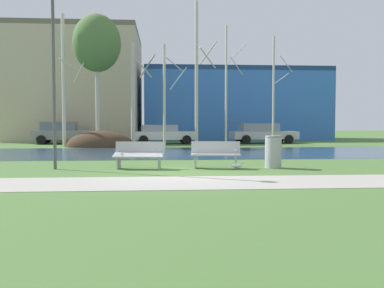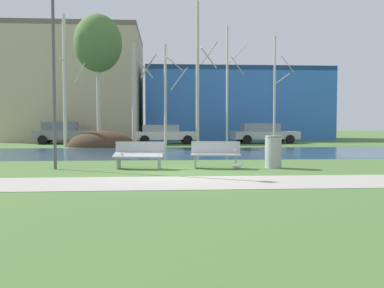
# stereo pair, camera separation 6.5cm
# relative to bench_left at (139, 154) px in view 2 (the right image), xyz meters

# --- Properties ---
(ground_plane) EXTENTS (120.00, 120.00, 0.00)m
(ground_plane) POSITION_rel_bench_left_xyz_m (1.22, 8.78, -0.47)
(ground_plane) COLOR #476B33
(paved_path_strip) EXTENTS (60.00, 2.32, 0.01)m
(paved_path_strip) POSITION_rel_bench_left_xyz_m (1.22, -3.24, -0.47)
(paved_path_strip) COLOR #9E998E
(paved_path_strip) RESTS_ON ground
(river_band) EXTENTS (80.00, 8.27, 0.01)m
(river_band) POSITION_rel_bench_left_xyz_m (1.22, 7.23, -0.47)
(river_band) COLOR #284256
(river_band) RESTS_ON ground
(soil_mound) EXTENTS (4.22, 2.68, 2.02)m
(soil_mound) POSITION_rel_bench_left_xyz_m (-3.09, 12.82, -0.47)
(soil_mound) COLOR #423021
(soil_mound) RESTS_ON ground
(bench_left) EXTENTS (1.66, 0.76, 0.87)m
(bench_left) POSITION_rel_bench_left_xyz_m (0.00, 0.00, 0.00)
(bench_left) COLOR #9EA0A3
(bench_left) RESTS_ON ground
(bench_right) EXTENTS (1.66, 0.76, 0.87)m
(bench_right) POSITION_rel_bench_left_xyz_m (2.47, 0.00, 0.00)
(bench_right) COLOR #9EA0A3
(bench_right) RESTS_ON ground
(trash_bin) EXTENTS (0.56, 0.56, 1.06)m
(trash_bin) POSITION_rel_bench_left_xyz_m (4.36, -0.05, 0.07)
(trash_bin) COLOR #999B9E
(trash_bin) RESTS_ON ground
(seagull) EXTENTS (0.40, 0.15, 0.25)m
(seagull) POSITION_rel_bench_left_xyz_m (3.12, -0.36, -0.34)
(seagull) COLOR white
(seagull) RESTS_ON ground
(streetlamp) EXTENTS (0.32, 0.32, 5.79)m
(streetlamp) POSITION_rel_bench_left_xyz_m (-2.66, 0.07, 3.35)
(streetlamp) COLOR #4C4C51
(streetlamp) RESTS_ON ground
(birch_far_left) EXTENTS (1.52, 2.62, 8.26)m
(birch_far_left) POSITION_rel_bench_left_xyz_m (-5.35, 13.24, 3.70)
(birch_far_left) COLOR beige
(birch_far_left) RESTS_ON ground
(birch_left) EXTENTS (3.07, 3.07, 8.49)m
(birch_left) POSITION_rel_bench_left_xyz_m (-3.42, 13.97, 6.11)
(birch_left) COLOR #BCB7A8
(birch_left) RESTS_ON ground
(birch_center_left) EXTENTS (1.59, 2.63, 6.49)m
(birch_center_left) POSITION_rel_bench_left_xyz_m (-1.03, 13.04, 2.90)
(birch_center_left) COLOR #BCB7A8
(birch_center_left) RESTS_ON ground
(birch_center) EXTENTS (1.52, 2.52, 6.45)m
(birch_center) POSITION_rel_bench_left_xyz_m (0.95, 13.12, 2.85)
(birch_center) COLOR beige
(birch_center) RESTS_ON ground
(birch_center_right) EXTENTS (1.45, 2.55, 9.42)m
(birch_center_right) POSITION_rel_bench_left_xyz_m (3.05, 13.98, 4.30)
(birch_center_right) COLOR beige
(birch_center_right) RESTS_ON ground
(birch_right) EXTENTS (1.38, 2.40, 8.04)m
(birch_right) POSITION_rel_bench_left_xyz_m (5.11, 14.61, 3.64)
(birch_right) COLOR beige
(birch_right) RESTS_ON ground
(birch_far_right) EXTENTS (1.37, 2.32, 7.36)m
(birch_far_right) POSITION_rel_bench_left_xyz_m (8.35, 14.53, 3.28)
(birch_far_right) COLOR beige
(birch_far_right) RESTS_ON ground
(parked_van_nearest_grey) EXTENTS (4.32, 2.28, 1.57)m
(parked_van_nearest_grey) POSITION_rel_bench_left_xyz_m (-6.35, 16.91, 0.34)
(parked_van_nearest_grey) COLOR slate
(parked_van_nearest_grey) RESTS_ON ground
(parked_sedan_second_white) EXTENTS (4.62, 2.22, 1.36)m
(parked_sedan_second_white) POSITION_rel_bench_left_xyz_m (0.80, 16.22, 0.26)
(parked_sedan_second_white) COLOR silver
(parked_sedan_second_white) RESTS_ON ground
(parked_hatch_third_silver) EXTENTS (4.90, 2.36, 1.46)m
(parked_hatch_third_silver) POSITION_rel_bench_left_xyz_m (8.05, 16.64, 0.30)
(parked_hatch_third_silver) COLOR #B2B5BC
(parked_hatch_third_silver) RESTS_ON ground
(building_beige_block) EXTENTS (10.43, 9.94, 9.31)m
(building_beige_block) POSITION_rel_bench_left_xyz_m (-6.49, 23.76, 4.19)
(building_beige_block) COLOR #BCAD8E
(building_beige_block) RESTS_ON ground
(building_blue_store) EXTENTS (16.06, 8.37, 6.29)m
(building_blue_store) POSITION_rel_bench_left_xyz_m (7.32, 24.99, 2.68)
(building_blue_store) COLOR #3870C6
(building_blue_store) RESTS_ON ground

